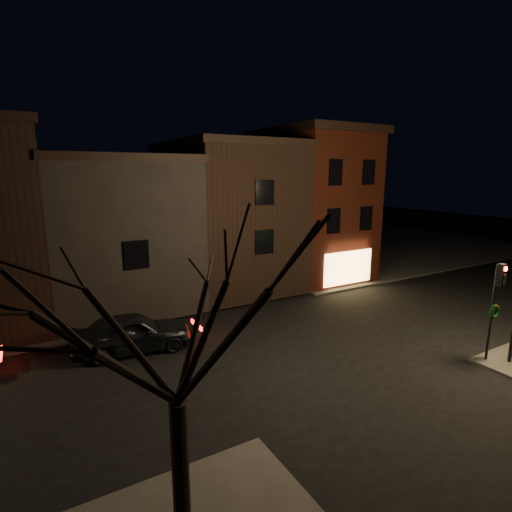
{
  "coord_description": "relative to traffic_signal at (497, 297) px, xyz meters",
  "views": [
    {
      "loc": [
        -10.16,
        -13.81,
        7.67
      ],
      "look_at": [
        0.36,
        4.44,
        3.2
      ],
      "focal_mm": 28.0,
      "sensor_mm": 36.0,
      "label": 1
    }
  ],
  "objects": [
    {
      "name": "ground",
      "position": [
        -5.6,
        5.51,
        -2.81
      ],
      "size": [
        120.0,
        120.0,
        0.0
      ],
      "primitive_type": "plane",
      "color": "black",
      "rests_on": "ground"
    },
    {
      "name": "bare_tree_left",
      "position": [
        -13.6,
        -1.49,
        2.63
      ],
      "size": [
        5.6,
        5.6,
        7.5
      ],
      "color": "black",
      "rests_on": "sidewalk_near_left"
    },
    {
      "name": "traffic_signal",
      "position": [
        0.0,
        0.0,
        0.0
      ],
      "size": [
        0.58,
        0.38,
        4.05
      ],
      "color": "black",
      "rests_on": "sidewalk_near_right"
    },
    {
      "name": "corner_building",
      "position": [
        2.4,
        14.98,
        2.59
      ],
      "size": [
        6.5,
        8.5,
        10.5
      ],
      "color": "#43150C",
      "rests_on": "ground"
    },
    {
      "name": "row_building_a",
      "position": [
        -4.1,
        16.01,
        2.03
      ],
      "size": [
        7.3,
        10.3,
        9.4
      ],
      "color": "black",
      "rests_on": "ground"
    },
    {
      "name": "parked_car_a",
      "position": [
        -12.34,
        8.4,
        -1.96
      ],
      "size": [
        5.19,
        2.58,
        1.7
      ],
      "primitive_type": "imported",
      "rotation": [
        0.0,
        0.0,
        1.45
      ],
      "color": "black",
      "rests_on": "ground"
    },
    {
      "name": "sidewalk_far_right",
      "position": [
        14.4,
        25.51,
        -2.75
      ],
      "size": [
        30.0,
        30.0,
        0.12
      ],
      "primitive_type": "cube",
      "color": "#2D2B28",
      "rests_on": "ground"
    },
    {
      "name": "row_building_b",
      "position": [
        -11.35,
        16.01,
        1.53
      ],
      "size": [
        7.8,
        10.3,
        8.4
      ],
      "color": "black",
      "rests_on": "ground"
    }
  ]
}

